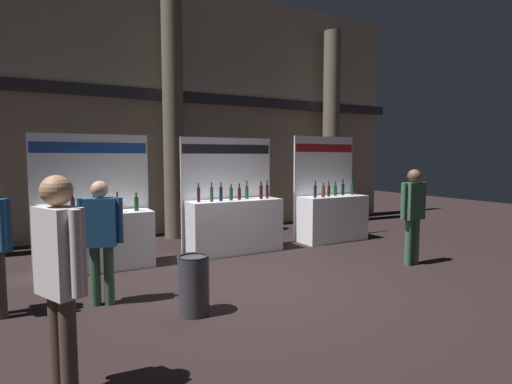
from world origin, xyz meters
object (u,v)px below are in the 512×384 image
(visitor_1, at_px, (60,269))
(visitor_4, at_px, (413,209))
(trash_bin, at_px, (194,285))
(exhibitor_booth_1, at_px, (234,222))
(visitor_3, at_px, (101,232))
(exhibitor_booth_2, at_px, (332,214))
(exhibitor_booth_0, at_px, (96,235))

(visitor_1, xyz_separation_m, visitor_4, (5.56, 1.47, -0.06))
(trash_bin, height_order, visitor_4, visitor_4)
(exhibitor_booth_1, distance_m, visitor_3, 3.25)
(exhibitor_booth_1, xyz_separation_m, visitor_4, (2.30, -2.33, 0.37))
(exhibitor_booth_1, height_order, exhibitor_booth_2, exhibitor_booth_2)
(exhibitor_booth_1, bearing_deg, visitor_3, -146.40)
(exhibitor_booth_0, bearing_deg, visitor_3, -94.87)
(exhibitor_booth_0, relative_size, trash_bin, 3.17)
(exhibitor_booth_0, relative_size, exhibitor_booth_2, 0.97)
(exhibitor_booth_0, distance_m, trash_bin, 2.75)
(trash_bin, xyz_separation_m, visitor_4, (4.09, 0.30, 0.62))
(visitor_3, relative_size, visitor_4, 0.95)
(visitor_3, bearing_deg, visitor_4, 11.12)
(exhibitor_booth_0, height_order, exhibitor_booth_2, exhibitor_booth_2)
(exhibitor_booth_1, distance_m, visitor_1, 5.03)
(exhibitor_booth_2, distance_m, visitor_4, 2.34)
(exhibitor_booth_0, distance_m, visitor_3, 1.83)
(visitor_4, bearing_deg, visitor_3, -6.81)
(visitor_1, bearing_deg, exhibitor_booth_2, -81.18)
(exhibitor_booth_2, bearing_deg, visitor_1, -146.29)
(exhibitor_booth_0, relative_size, visitor_1, 1.30)
(exhibitor_booth_2, relative_size, visitor_4, 1.40)
(exhibitor_booth_1, xyz_separation_m, visitor_3, (-2.70, -1.79, 0.33))
(visitor_3, bearing_deg, exhibitor_booth_1, 50.93)
(trash_bin, distance_m, visitor_4, 4.15)
(exhibitor_booth_0, relative_size, visitor_3, 1.43)
(exhibitor_booth_2, bearing_deg, visitor_4, -92.57)
(visitor_4, bearing_deg, exhibitor_booth_0, -26.25)
(exhibitor_booth_0, xyz_separation_m, visitor_1, (-0.71, -3.80, 0.46))
(exhibitor_booth_0, distance_m, visitor_1, 3.89)
(visitor_3, bearing_deg, trash_bin, -25.83)
(exhibitor_booth_1, xyz_separation_m, exhibitor_booth_2, (2.40, -0.03, -0.00))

